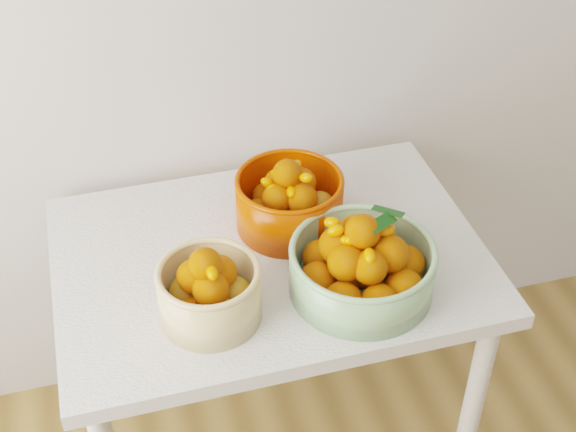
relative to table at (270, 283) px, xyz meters
name	(u,v)px	position (x,y,z in m)	size (l,w,h in m)	color
table	(270,283)	(0.00, 0.00, 0.00)	(1.00, 0.70, 0.75)	silver
bowl_cream	(209,291)	(-0.17, -0.16, 0.17)	(0.27, 0.27, 0.19)	#DBB97C
bowl_green	(362,265)	(0.17, -0.17, 0.17)	(0.42, 0.42, 0.21)	#89B67F
bowl_orange	(289,200)	(0.07, 0.09, 0.17)	(0.29, 0.29, 0.19)	#C82E00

